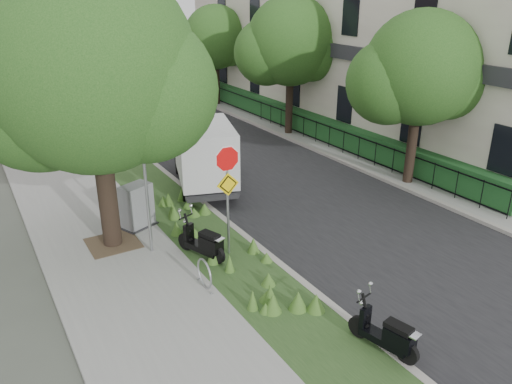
% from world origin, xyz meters
% --- Properties ---
extents(ground, '(120.00, 120.00, 0.00)m').
position_xyz_m(ground, '(0.00, 0.00, 0.00)').
color(ground, '#4C5147').
rests_on(ground, ground).
extents(sidewalk_near, '(3.50, 60.00, 0.12)m').
position_xyz_m(sidewalk_near, '(-4.25, 10.00, 0.06)').
color(sidewalk_near, gray).
rests_on(sidewalk_near, ground).
extents(verge, '(2.00, 60.00, 0.12)m').
position_xyz_m(verge, '(-1.50, 10.00, 0.06)').
color(verge, '#26431D').
rests_on(verge, ground).
extents(kerb_near, '(0.20, 60.00, 0.13)m').
position_xyz_m(kerb_near, '(-0.50, 10.00, 0.07)').
color(kerb_near, '#9E9991').
rests_on(kerb_near, ground).
extents(road, '(7.00, 60.00, 0.01)m').
position_xyz_m(road, '(3.00, 10.00, 0.01)').
color(road, black).
rests_on(road, ground).
extents(kerb_far, '(0.20, 60.00, 0.13)m').
position_xyz_m(kerb_far, '(6.50, 10.00, 0.07)').
color(kerb_far, '#9E9991').
rests_on(kerb_far, ground).
extents(footpath_far, '(3.20, 60.00, 0.12)m').
position_xyz_m(footpath_far, '(8.20, 10.00, 0.06)').
color(footpath_far, gray).
rests_on(footpath_far, ground).
extents(street_tree_main, '(6.21, 5.54, 7.66)m').
position_xyz_m(street_tree_main, '(-4.08, 2.86, 4.80)').
color(street_tree_main, black).
rests_on(street_tree_main, ground).
extents(bare_post, '(0.08, 0.08, 4.00)m').
position_xyz_m(bare_post, '(-3.20, 1.80, 2.12)').
color(bare_post, '#A5A8AD').
rests_on(bare_post, ground).
extents(bike_hoop, '(0.06, 0.78, 0.77)m').
position_xyz_m(bike_hoop, '(-2.70, -0.60, 0.50)').
color(bike_hoop, '#A5A8AD').
rests_on(bike_hoop, ground).
extents(sign_assembly, '(0.94, 0.08, 3.22)m').
position_xyz_m(sign_assembly, '(-1.40, 0.58, 2.33)').
color(sign_assembly, '#A5A8AD').
rests_on(sign_assembly, ground).
extents(fence_far, '(0.04, 24.00, 1.00)m').
position_xyz_m(fence_far, '(7.20, 10.00, 0.67)').
color(fence_far, black).
rests_on(fence_far, ground).
extents(hedge_far, '(1.00, 24.00, 1.10)m').
position_xyz_m(hedge_far, '(7.90, 10.00, 0.67)').
color(hedge_far, '#1A4A21').
rests_on(hedge_far, footpath_far).
extents(terrace_houses, '(7.40, 26.40, 8.20)m').
position_xyz_m(terrace_houses, '(11.49, 10.00, 4.16)').
color(terrace_houses, '#BFB5A3').
rests_on(terrace_houses, ground).
extents(far_tree_a, '(4.60, 4.10, 6.22)m').
position_xyz_m(far_tree_a, '(6.94, 2.05, 4.13)').
color(far_tree_a, black).
rests_on(far_tree_a, ground).
extents(far_tree_b, '(4.83, 4.31, 6.56)m').
position_xyz_m(far_tree_b, '(6.94, 10.05, 4.37)').
color(far_tree_b, black).
rests_on(far_tree_b, ground).
extents(far_tree_c, '(4.37, 3.89, 5.93)m').
position_xyz_m(far_tree_c, '(6.94, 18.04, 3.95)').
color(far_tree_c, black).
rests_on(far_tree_c, ground).
extents(scooter_near, '(0.75, 1.62, 0.80)m').
position_xyz_m(scooter_near, '(-2.07, 0.66, 0.51)').
color(scooter_near, black).
rests_on(scooter_near, ground).
extents(scooter_far, '(0.57, 1.58, 0.76)m').
position_xyz_m(scooter_far, '(-0.56, -4.67, 0.49)').
color(scooter_far, black).
rests_on(scooter_far, ground).
extents(box_truck, '(3.15, 5.01, 2.12)m').
position_xyz_m(box_truck, '(0.29, 5.72, 1.38)').
color(box_truck, '#262628').
rests_on(box_truck, ground).
extents(utility_cabinet, '(1.20, 1.01, 1.36)m').
position_xyz_m(utility_cabinet, '(-3.00, 3.50, 0.77)').
color(utility_cabinet, '#262628').
rests_on(utility_cabinet, ground).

